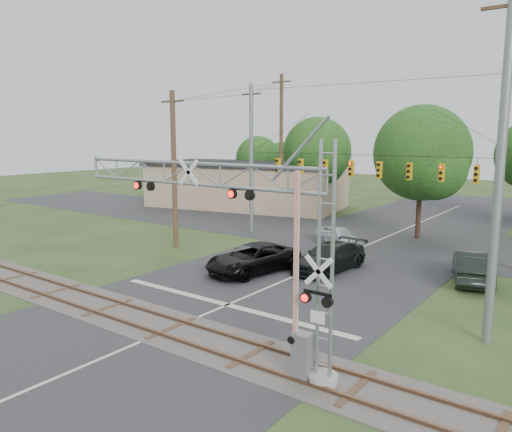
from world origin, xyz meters
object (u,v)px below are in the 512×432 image
Objects in this scene: car_dark at (329,257)px; crossing_gantry at (236,225)px; pickup_black at (253,259)px; sedan_silver at (338,236)px; traffic_signal_span at (377,165)px; commercial_building at (247,184)px.

crossing_gantry is at bearing -71.06° from car_dark.
crossing_gantry is at bearing -45.42° from pickup_black.
traffic_signal_span is at bearing -55.24° from sedan_silver.
commercial_building is at bearing 143.71° from car_dark.
pickup_black is 4.36m from car_dark.
commercial_building is (-22.11, 29.51, -2.32)m from crossing_gantry.
commercial_building is (-16.83, 11.53, 1.68)m from sedan_silver.
pickup_black is at bearing -132.50° from car_dark.
car_dark is at bearing -53.68° from commercial_building.
traffic_signal_span reaches higher than sedan_silver.
crossing_gantry is 2.00× the size of pickup_black.
traffic_signal_span is 11.06m from pickup_black.
crossing_gantry is 11.46m from pickup_black.
crossing_gantry is at bearing -64.52° from commercial_building.
commercial_building reaches higher than pickup_black.
sedan_silver is 20.47m from commercial_building.
crossing_gantry is 18.60m from traffic_signal_span.
car_dark is at bearing 102.92° from crossing_gantry.
commercial_building is (-19.32, 11.15, -3.30)m from traffic_signal_span.
traffic_signal_span is at bearing 96.65° from car_dark.
crossing_gantry is at bearing -81.36° from traffic_signal_span.
sedan_silver is at bearing 118.76° from car_dark.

